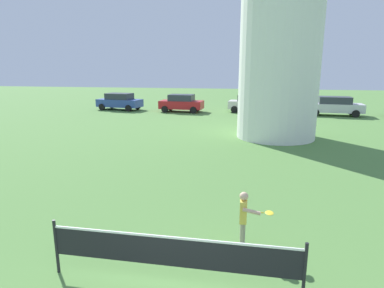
% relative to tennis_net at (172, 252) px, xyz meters
% --- Properties ---
extents(tennis_net, '(4.63, 0.06, 1.10)m').
position_rel_tennis_net_xyz_m(tennis_net, '(0.00, 0.00, 0.00)').
color(tennis_net, black).
rests_on(tennis_net, ground_plane).
extents(player_far, '(0.73, 0.50, 1.27)m').
position_rel_tennis_net_xyz_m(player_far, '(1.24, 1.64, 0.04)').
color(player_far, '#9E937F').
rests_on(player_far, ground_plane).
extents(parked_car_blue, '(4.38, 2.39, 1.56)m').
position_rel_tennis_net_xyz_m(parked_car_blue, '(-11.02, 24.17, 0.13)').
color(parked_car_blue, '#334C99').
rests_on(parked_car_blue, ground_plane).
extents(parked_car_red, '(3.94, 2.07, 1.56)m').
position_rel_tennis_net_xyz_m(parked_car_red, '(-4.95, 23.78, 0.13)').
color(parked_car_red, red).
rests_on(parked_car_red, ground_plane).
extents(parked_car_cream, '(3.96, 2.20, 1.56)m').
position_rel_tennis_net_xyz_m(parked_car_cream, '(1.16, 24.70, 0.13)').
color(parked_car_cream, silver).
rests_on(parked_car_cream, ground_plane).
extents(parked_car_silver, '(4.59, 2.12, 1.56)m').
position_rel_tennis_net_xyz_m(parked_car_silver, '(8.05, 23.83, 0.13)').
color(parked_car_silver, silver).
rests_on(parked_car_silver, ground_plane).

